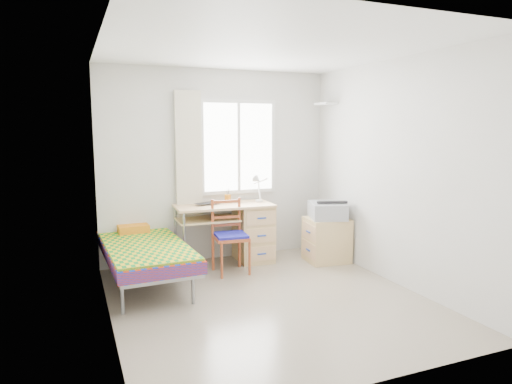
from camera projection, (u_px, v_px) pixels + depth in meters
floor at (269, 300)px, 4.85m from camera, size 3.50×3.50×0.00m
ceiling at (270, 48)px, 4.49m from camera, size 3.50×3.50×0.00m
wall_back at (218, 166)px, 6.28m from camera, size 3.20×0.00×3.20m
wall_left at (105, 186)px, 4.07m from camera, size 0.00×3.50×3.50m
wall_right at (395, 173)px, 5.27m from camera, size 0.00×3.50×3.50m
window at (238, 147)px, 6.33m from camera, size 1.10×0.04×1.30m
curtain at (189, 156)px, 6.03m from camera, size 0.35×0.05×1.70m
floating_shelf at (326, 104)px, 6.39m from camera, size 0.20×0.32×0.03m
bed at (144, 248)px, 5.39m from camera, size 0.97×1.94×0.83m
desk at (248, 229)px, 6.24m from camera, size 1.32×0.65×0.81m
chair at (230, 231)px, 5.74m from camera, size 0.44×0.44×0.93m
cabinet at (326, 240)px, 6.23m from camera, size 0.60×0.54×0.60m
printer at (327, 210)px, 6.19m from camera, size 0.59×0.64×0.22m
laptop at (210, 204)px, 6.00m from camera, size 0.39×0.30×0.03m
pen_cup at (228, 198)px, 6.23m from camera, size 0.09×0.09×0.10m
task_lamp at (258, 186)px, 6.10m from camera, size 0.22×0.32×0.39m
book at (211, 221)px, 6.02m from camera, size 0.24×0.27×0.02m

